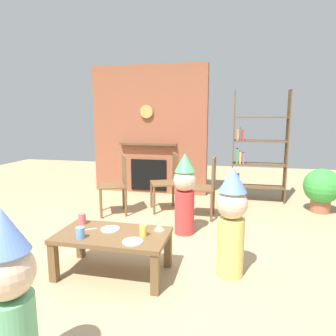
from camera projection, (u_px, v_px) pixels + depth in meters
ground_plane at (147, 252)px, 3.35m from camera, size 12.00×12.00×0.00m
brick_fireplace_feature at (150, 131)px, 5.79m from camera, size 2.20×0.28×2.40m
bookshelf at (255, 151)px, 5.24m from camera, size 0.90×0.28×1.90m
coffee_table at (113, 240)px, 2.84m from camera, size 1.04×0.58×0.40m
paper_cup_near_left at (80, 233)px, 2.70m from camera, size 0.08×0.08×0.10m
paper_cup_near_right at (82, 219)px, 3.06m from camera, size 0.08×0.08×0.11m
paper_cup_center at (143, 231)px, 2.75m from camera, size 0.06×0.06×0.10m
paper_plate_front at (110, 229)px, 2.91m from camera, size 0.18×0.18×0.01m
paper_plate_rear at (133, 242)px, 2.63m from camera, size 0.18×0.18×0.01m
birthday_cake_slice at (159, 227)px, 2.90m from camera, size 0.10×0.10×0.06m
table_fork at (89, 229)px, 2.92m from camera, size 0.13×0.10×0.01m
child_with_cone_hat at (9, 298)px, 1.58m from camera, size 0.29×0.29×1.03m
child_in_pink at (231, 219)px, 2.78m from camera, size 0.29×0.29×1.03m
child_by_the_chairs at (185, 192)px, 3.79m from camera, size 0.28×0.28×1.03m
dining_chair_left at (118, 181)px, 4.59m from camera, size 0.54×0.54×0.90m
dining_chair_middle at (170, 178)px, 4.75m from camera, size 0.52×0.52×0.90m
dining_chair_right at (207, 183)px, 4.40m from camera, size 0.40×0.40×0.90m
potted_plant_tall at (322, 188)px, 4.67m from camera, size 0.54×0.54×0.68m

